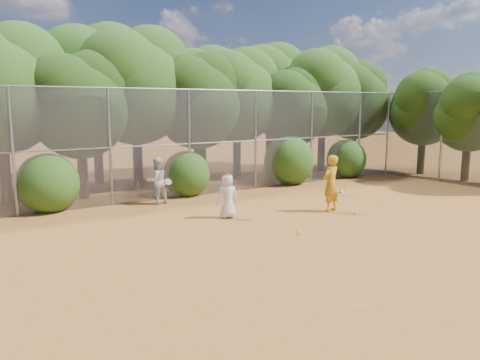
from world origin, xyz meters
TOP-DOWN VIEW (x-y plane):
  - ground at (0.00, 0.00)m, footprint 80.00×80.00m
  - fence_back at (-0.12, 6.00)m, footprint 20.05×0.09m
  - fence_side at (10.00, 3.00)m, footprint 0.09×6.09m
  - tree_1 at (-6.94, 8.54)m, footprint 4.64×4.03m
  - tree_2 at (-4.45, 7.83)m, footprint 3.99×3.47m
  - tree_3 at (-1.94, 8.84)m, footprint 4.89×4.26m
  - tree_4 at (0.55, 8.24)m, footprint 4.19×3.64m
  - tree_5 at (3.06, 9.04)m, footprint 4.51×3.92m
  - tree_6 at (5.55, 8.03)m, footprint 3.86×3.36m
  - tree_7 at (8.06, 8.64)m, footprint 4.77×4.14m
  - tree_8 at (10.05, 8.34)m, footprint 4.25×3.70m
  - tree_10 at (-2.93, 11.05)m, footprint 5.15×4.48m
  - tree_11 at (2.06, 10.64)m, footprint 4.64×4.03m
  - tree_12 at (6.56, 11.24)m, footprint 5.02×4.37m
  - tree_13 at (11.45, 5.03)m, footprint 3.86×3.36m
  - tree_14 at (11.25, 2.53)m, footprint 3.61×3.14m
  - bush_0 at (-6.00, 6.30)m, footprint 2.00×2.00m
  - bush_1 at (-1.00, 6.30)m, footprint 1.80×1.80m
  - bush_2 at (4.00, 6.30)m, footprint 2.20×2.20m
  - bush_3 at (7.50, 6.30)m, footprint 1.90×1.90m
  - player_yellow at (1.68, 1.24)m, footprint 0.89×0.60m
  - player_teen at (-1.59, 2.29)m, footprint 0.75×0.58m
  - player_white at (-2.59, 5.40)m, footprint 0.89×0.77m
  - ball_0 at (1.57, 1.03)m, footprint 0.07×0.07m
  - ball_1 at (4.52, 2.91)m, footprint 0.07×0.07m
  - ball_2 at (2.10, 0.54)m, footprint 0.07×0.07m
  - ball_3 at (3.95, 1.08)m, footprint 0.07×0.07m
  - ball_4 at (-1.00, -0.38)m, footprint 0.07×0.07m
  - ball_5 at (4.15, 2.80)m, footprint 0.07×0.07m
  - ball_6 at (-0.87, -0.17)m, footprint 0.07×0.07m

SIDE VIEW (x-z plane):
  - ground at x=0.00m, z-range 0.00..0.00m
  - ball_0 at x=1.57m, z-range 0.00..0.07m
  - ball_1 at x=4.52m, z-range 0.00..0.07m
  - ball_2 at x=2.10m, z-range 0.00..0.07m
  - ball_3 at x=3.95m, z-range 0.00..0.07m
  - ball_4 at x=-1.00m, z-range 0.00..0.07m
  - ball_5 at x=4.15m, z-range 0.00..0.07m
  - ball_6 at x=-0.87m, z-range 0.00..0.07m
  - player_teen at x=-1.59m, z-range 0.00..1.39m
  - player_white at x=-2.59m, z-range 0.00..1.63m
  - bush_1 at x=-1.00m, z-range 0.00..1.80m
  - player_yellow at x=1.68m, z-range 0.00..1.85m
  - bush_3 at x=7.50m, z-range 0.00..1.90m
  - bush_0 at x=-6.00m, z-range 0.00..2.00m
  - bush_2 at x=4.00m, z-range 0.00..2.20m
  - fence_side at x=10.00m, z-range 0.04..4.06m
  - fence_back at x=-0.12m, z-range 0.04..4.06m
  - tree_14 at x=11.25m, z-range 0.77..5.71m
  - tree_6 at x=5.55m, z-range 0.82..6.11m
  - tree_13 at x=11.45m, z-range 0.82..6.11m
  - tree_2 at x=-4.45m, z-range 0.85..6.32m
  - tree_4 at x=0.55m, z-range 0.89..6.62m
  - tree_8 at x=10.05m, z-range 0.91..6.73m
  - tree_5 at x=3.06m, z-range 0.96..7.13m
  - tree_1 at x=-6.94m, z-range 0.99..7.34m
  - tree_11 at x=2.06m, z-range 0.99..7.34m
  - tree_7 at x=8.06m, z-range 1.02..7.54m
  - tree_3 at x=-1.94m, z-range 1.04..7.75m
  - tree_12 at x=6.56m, z-range 1.07..7.95m
  - tree_10 at x=-2.93m, z-range 1.10..8.16m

